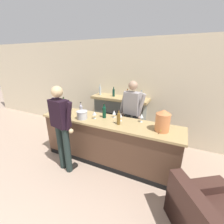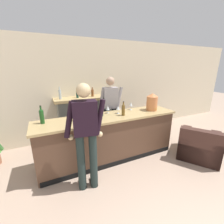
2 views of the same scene
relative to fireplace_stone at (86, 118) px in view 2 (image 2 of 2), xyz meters
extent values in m
cube|color=beige|center=(-0.02, 0.26, 0.75)|extent=(12.00, 0.07, 2.75)
cube|color=brown|center=(0.21, -1.18, -0.14)|extent=(2.98, 0.62, 0.97)
cube|color=tan|center=(0.21, -1.18, 0.37)|extent=(3.05, 0.69, 0.04)
cube|color=black|center=(0.21, -1.49, -0.58)|extent=(2.92, 0.01, 0.10)
cube|color=slate|center=(0.00, 0.01, -0.05)|extent=(1.44, 0.44, 1.16)
cube|color=black|center=(0.00, -0.23, -0.19)|extent=(0.79, 0.02, 0.74)
cube|color=tan|center=(0.00, -0.01, 0.57)|extent=(1.60, 0.52, 0.07)
cylinder|color=#ABBBC2|center=(-0.63, -0.01, 0.72)|extent=(0.06, 0.06, 0.23)
cylinder|color=#ABBBC2|center=(-0.63, -0.01, 0.88)|extent=(0.03, 0.03, 0.08)
cylinder|color=#0F352B|center=(-0.19, -0.01, 0.71)|extent=(0.06, 0.06, 0.20)
cylinder|color=#0F352B|center=(-0.19, -0.01, 0.84)|extent=(0.03, 0.03, 0.07)
cylinder|color=brown|center=(0.22, -0.01, 0.70)|extent=(0.07, 0.07, 0.19)
cylinder|color=brown|center=(0.22, -0.01, 0.82)|extent=(0.03, 0.03, 0.06)
cylinder|color=#A2B2B8|center=(0.59, -0.01, 0.70)|extent=(0.08, 0.08, 0.18)
cylinder|color=#A2B2B8|center=(0.59, -0.01, 0.82)|extent=(0.03, 0.03, 0.06)
cube|color=#3E251E|center=(2.12, -1.96, -0.42)|extent=(1.18, 1.17, 0.41)
cube|color=#3E251E|center=(1.84, -2.16, -0.24)|extent=(0.61, 0.78, 0.77)
cube|color=#3E251E|center=(2.30, -2.22, -0.35)|extent=(0.83, 0.65, 0.55)
cube|color=#3E251E|center=(1.95, -1.71, -0.35)|extent=(0.83, 0.65, 0.55)
cylinder|color=#202C2A|center=(-0.39, -1.83, -0.12)|extent=(0.13, 0.13, 1.01)
cube|color=black|center=(-0.37, -1.76, -0.59)|extent=(0.14, 0.25, 0.07)
cylinder|color=#202C2A|center=(-0.58, -1.79, -0.12)|extent=(0.13, 0.13, 1.01)
cube|color=black|center=(-0.57, -1.72, -0.59)|extent=(0.14, 0.25, 0.07)
cube|color=black|center=(-0.49, -1.81, 0.65)|extent=(0.39, 0.28, 0.53)
cylinder|color=black|center=(-0.26, -1.83, 0.63)|extent=(0.20, 0.08, 0.57)
sphere|color=#D2B280|center=(-0.25, -1.81, 0.33)|extent=(0.09, 0.09, 0.09)
cylinder|color=black|center=(-0.71, -1.75, 0.63)|extent=(0.20, 0.08, 0.57)
sphere|color=#D2B280|center=(-0.70, -1.73, 0.33)|extent=(0.09, 0.09, 0.09)
sphere|color=#D2B280|center=(-0.49, -1.81, 1.06)|extent=(0.21, 0.21, 0.21)
cylinder|color=#384146|center=(0.42, -0.51, -0.13)|extent=(0.13, 0.13, 1.00)
cube|color=black|center=(0.41, -0.58, -0.59)|extent=(0.13, 0.25, 0.07)
cylinder|color=#384146|center=(0.62, -0.54, -0.13)|extent=(0.13, 0.13, 1.00)
cube|color=black|center=(0.61, -0.61, -0.59)|extent=(0.13, 0.25, 0.07)
cube|color=#999498|center=(0.52, -0.53, 0.63)|extent=(0.39, 0.27, 0.53)
cylinder|color=#999498|center=(0.29, -0.51, 0.62)|extent=(0.20, 0.08, 0.57)
sphere|color=tan|center=(0.29, -0.53, 0.32)|extent=(0.09, 0.09, 0.09)
cylinder|color=#999498|center=(0.74, -0.58, 0.62)|extent=(0.20, 0.08, 0.57)
sphere|color=tan|center=(0.74, -0.60, 0.32)|extent=(0.09, 0.09, 0.09)
sphere|color=tan|center=(0.52, -0.53, 1.05)|extent=(0.21, 0.21, 0.21)
cylinder|color=#CF7A46|center=(1.30, -1.19, 0.55)|extent=(0.26, 0.26, 0.33)
cone|color=#CF7A46|center=(1.30, -1.19, 0.76)|extent=(0.26, 0.26, 0.08)
cylinder|color=#B29333|center=(1.30, -1.34, 0.46)|extent=(0.02, 0.04, 0.02)
cylinder|color=silver|center=(-0.34, -1.32, 0.47)|extent=(0.22, 0.22, 0.16)
cylinder|color=silver|center=(-0.34, -1.32, 0.55)|extent=(0.24, 0.24, 0.01)
cylinder|color=#1B4C1D|center=(-1.08, -1.05, 0.51)|extent=(0.08, 0.08, 0.23)
sphere|color=#1B4C1D|center=(-1.08, -1.05, 0.62)|extent=(0.07, 0.07, 0.07)
cylinder|color=#1B4C1D|center=(-1.08, -1.05, 0.67)|extent=(0.03, 0.03, 0.09)
cylinder|color=black|center=(-1.08, -1.05, 0.72)|extent=(0.03, 0.03, 0.01)
cylinder|color=#ACA8B5|center=(-0.49, -1.15, 0.49)|extent=(0.07, 0.07, 0.21)
sphere|color=#ACA8B5|center=(-0.49, -1.15, 0.60)|extent=(0.07, 0.07, 0.07)
cylinder|color=#ACA8B5|center=(-0.49, -1.15, 0.64)|extent=(0.03, 0.03, 0.08)
cylinder|color=black|center=(-0.49, -1.15, 0.69)|extent=(0.03, 0.03, 0.01)
cylinder|color=brown|center=(0.49, -1.26, 0.49)|extent=(0.07, 0.07, 0.21)
sphere|color=brown|center=(0.49, -1.26, 0.60)|extent=(0.07, 0.07, 0.07)
cylinder|color=brown|center=(0.49, -1.26, 0.64)|extent=(0.03, 0.03, 0.08)
cylinder|color=black|center=(0.49, -1.26, 0.69)|extent=(0.03, 0.03, 0.01)
cylinder|color=#0A3523|center=(0.07, -1.07, 0.50)|extent=(0.08, 0.08, 0.22)
sphere|color=#0A3523|center=(0.07, -1.07, 0.61)|extent=(0.08, 0.08, 0.08)
cylinder|color=#0A3523|center=(0.07, -1.07, 0.66)|extent=(0.03, 0.03, 0.09)
cylinder|color=black|center=(0.07, -1.07, 0.71)|extent=(0.04, 0.04, 0.01)
cylinder|color=silver|center=(-0.09, -1.21, 0.39)|extent=(0.06, 0.06, 0.01)
cylinder|color=silver|center=(-0.09, -1.21, 0.44)|extent=(0.01, 0.01, 0.08)
cone|color=silver|center=(-0.09, -1.21, 0.52)|extent=(0.09, 0.09, 0.08)
cylinder|color=silver|center=(0.26, -0.97, 0.39)|extent=(0.07, 0.07, 0.01)
cylinder|color=silver|center=(0.26, -0.97, 0.43)|extent=(0.01, 0.01, 0.07)
cone|color=silver|center=(0.26, -0.97, 0.51)|extent=(0.08, 0.08, 0.09)
cylinder|color=silver|center=(0.86, -0.96, 0.39)|extent=(0.06, 0.06, 0.01)
cylinder|color=silver|center=(0.86, -0.96, 0.44)|extent=(0.01, 0.01, 0.09)
cone|color=silver|center=(0.86, -0.96, 0.53)|extent=(0.08, 0.08, 0.09)
cylinder|color=silver|center=(0.45, -1.09, 0.39)|extent=(0.07, 0.07, 0.01)
cylinder|color=silver|center=(0.45, -1.09, 0.44)|extent=(0.01, 0.01, 0.08)
cone|color=silver|center=(0.45, -1.09, 0.52)|extent=(0.08, 0.08, 0.08)
camera|label=1|loc=(1.53, -3.76, 1.63)|focal=24.00mm
camera|label=2|loc=(-1.02, -3.91, 1.39)|focal=24.00mm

